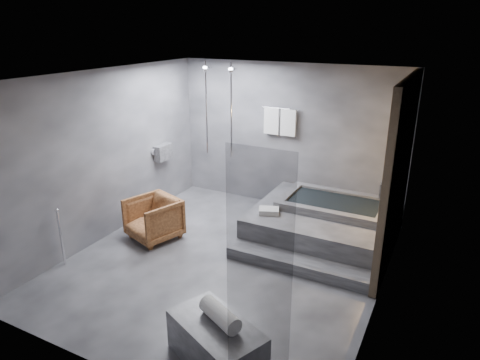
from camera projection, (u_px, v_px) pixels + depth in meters
The scene contains 7 objects.
room at pixel (258, 153), 6.04m from camera, with size 5.00×5.04×2.82m.
tub_deck at pixel (321, 224), 7.28m from camera, with size 2.20×2.00×0.50m, color #373739.
tub_step at pixel (297, 264), 6.35m from camera, with size 2.20×0.36×0.18m, color #373739.
concrete_bench at pixel (216, 343), 4.57m from camera, with size 1.07×0.59×0.48m, color #363639.
driftwood_chair at pixel (153, 219), 7.21m from camera, with size 0.77×0.79×0.72m, color #4C2813.
rolled_towel at pixel (220, 315), 4.48m from camera, with size 0.19×0.19×0.53m, color white.
deck_towel at pixel (269, 211), 7.06m from camera, with size 0.33×0.24×0.09m, color silver.
Camera 1 is at (2.82, -5.04, 3.45)m, focal length 32.00 mm.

